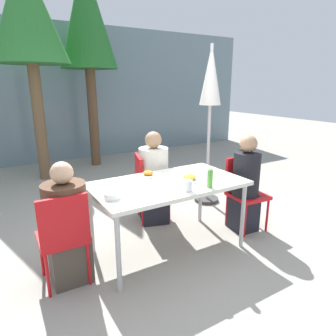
% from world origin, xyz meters
% --- Properties ---
extents(ground_plane, '(24.00, 24.00, 0.00)m').
position_xyz_m(ground_plane, '(0.00, 0.00, 0.00)').
color(ground_plane, gray).
extents(building_facade, '(10.00, 0.20, 3.00)m').
position_xyz_m(building_facade, '(0.00, 4.67, 1.50)').
color(building_facade, slate).
rests_on(building_facade, ground).
extents(dining_table, '(1.54, 0.86, 0.76)m').
position_xyz_m(dining_table, '(0.00, 0.00, 0.70)').
color(dining_table, silver).
rests_on(dining_table, ground).
extents(chair_left, '(0.41, 0.41, 0.87)m').
position_xyz_m(chair_left, '(-1.07, -0.06, 0.51)').
color(chair_left, red).
rests_on(chair_left, ground).
extents(person_left, '(0.37, 0.37, 1.11)m').
position_xyz_m(person_left, '(-1.02, 0.02, 0.51)').
color(person_left, '#473D33').
rests_on(person_left, ground).
extents(chair_right, '(0.43, 0.43, 0.87)m').
position_xyz_m(chair_right, '(1.08, -0.01, 0.51)').
color(chair_right, red).
rests_on(chair_right, ground).
extents(person_right, '(0.31, 0.31, 1.17)m').
position_xyz_m(person_right, '(1.02, -0.08, 0.56)').
color(person_right, black).
rests_on(person_right, ground).
extents(chair_far, '(0.50, 0.50, 0.87)m').
position_xyz_m(chair_far, '(0.14, 0.76, 0.51)').
color(chair_far, red).
rests_on(chair_far, ground).
extents(person_far, '(0.41, 0.41, 1.17)m').
position_xyz_m(person_far, '(0.21, 0.68, 0.55)').
color(person_far, black).
rests_on(person_far, ground).
extents(closed_umbrella, '(0.36, 0.36, 2.24)m').
position_xyz_m(closed_umbrella, '(1.21, 0.87, 1.66)').
color(closed_umbrella, '#333333').
rests_on(closed_umbrella, ground).
extents(plate_0, '(0.25, 0.25, 0.07)m').
position_xyz_m(plate_0, '(0.22, -0.07, 0.78)').
color(plate_0, white).
rests_on(plate_0, dining_table).
extents(plate_1, '(0.20, 0.20, 0.06)m').
position_xyz_m(plate_1, '(-0.08, 0.29, 0.78)').
color(plate_1, white).
rests_on(plate_1, dining_table).
extents(bottle, '(0.06, 0.06, 0.19)m').
position_xyz_m(bottle, '(0.26, -0.34, 0.85)').
color(bottle, '#51A338').
rests_on(bottle, dining_table).
extents(drinking_cup, '(0.08, 0.08, 0.11)m').
position_xyz_m(drinking_cup, '(0.03, -0.32, 0.81)').
color(drinking_cup, white).
rests_on(drinking_cup, dining_table).
extents(salad_bowl, '(0.14, 0.14, 0.06)m').
position_xyz_m(salad_bowl, '(-0.65, -0.14, 0.79)').
color(salad_bowl, white).
rests_on(salad_bowl, dining_table).
extents(tree_behind_left, '(1.13, 1.13, 4.02)m').
position_xyz_m(tree_behind_left, '(0.46, 3.82, 2.96)').
color(tree_behind_left, brown).
rests_on(tree_behind_left, ground).
extents(tree_behind_right, '(1.28, 1.28, 3.76)m').
position_xyz_m(tree_behind_right, '(-0.68, 3.34, 2.85)').
color(tree_behind_right, brown).
rests_on(tree_behind_right, ground).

